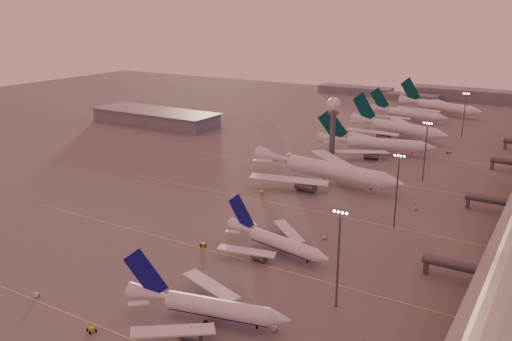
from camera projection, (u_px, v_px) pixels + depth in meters
The scene contains 26 objects.
ground at pixel (151, 252), 157.61m from camera, with size 700.00×700.00×0.00m, color #5C5A5A.
taxiway_markings at pixel (324, 212), 188.81m from camera, with size 180.00×185.25×0.02m.
hangar at pixel (155, 117), 330.44m from camera, with size 82.00×27.00×8.50m.
radar_tower at pixel (333, 116), 247.65m from camera, with size 6.40×6.40×31.10m.
mast_a at pixel (338, 254), 125.08m from camera, with size 3.60×0.56×25.00m.
mast_b at pixel (397, 187), 171.72m from camera, with size 3.60×0.56×25.00m.
mast_c at pixel (426, 148), 219.34m from camera, with size 3.60×0.56×25.00m.
mast_d at pixel (464, 113), 294.23m from camera, with size 3.60×0.56×25.00m.
distant_horizon at pixel (434, 94), 422.19m from camera, with size 165.00×37.50×9.00m.
narrowbody_near at pixel (206, 309), 122.08m from camera, with size 39.83×31.45×15.77m.
narrowbody_mid at pixel (276, 244), 156.50m from camera, with size 37.19×29.41×14.65m.
widebody_white at pixel (325, 173), 218.93m from camera, with size 68.73×54.77×24.22m.
greentail_a at pixel (376, 146), 263.59m from camera, with size 56.86×45.47×20.89m.
greentail_b at pixel (398, 130), 297.51m from camera, with size 59.72×47.54×22.30m.
greentail_c at pixel (407, 115), 340.90m from camera, with size 52.52×42.08×19.20m.
greentail_d at pixel (439, 108), 361.57m from camera, with size 59.51×47.27×22.44m.
gsv_truck_a at pixel (38, 293), 133.08m from camera, with size 5.15×4.53×2.05m.
gsv_tug_near at pixel (92, 330), 118.77m from camera, with size 3.54×4.44×1.10m.
gsv_catering_a at pixel (275, 323), 118.93m from camera, with size 5.13×3.08×3.93m.
gsv_tug_mid at pixel (203, 245), 161.28m from camera, with size 4.48×4.35×1.12m.
gsv_truck_b at pixel (326, 237), 166.10m from camera, with size 4.98×2.25×1.94m.
gsv_truck_c at pixel (263, 191), 206.95m from camera, with size 5.94×6.08×2.53m.
gsv_catering_b at pixel (417, 205), 189.82m from camera, with size 5.30×2.99×4.12m.
gsv_tug_far at pixel (333, 165), 242.71m from camera, with size 3.72×4.26×1.04m.
gsv_truck_d at pixel (271, 144), 277.70m from camera, with size 3.50×5.67×2.15m.
gsv_tug_hangar at pixel (448, 153), 264.36m from camera, with size 4.46×3.90×1.09m.
Camera 1 is at (100.40, -107.74, 68.31)m, focal length 38.00 mm.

